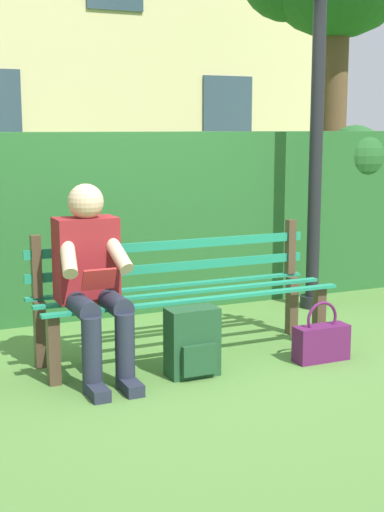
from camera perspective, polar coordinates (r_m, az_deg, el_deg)
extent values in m
plane|color=#517F38|center=(4.95, -0.48, -7.82)|extent=(60.00, 60.00, 0.00)
cube|color=#4C3828|center=(5.18, 9.87, -4.68)|extent=(0.07, 0.07, 0.43)
cube|color=#4C3828|center=(4.44, -10.75, -7.20)|extent=(0.07, 0.07, 0.43)
cube|color=#4C3828|center=(5.46, 7.80, -3.84)|extent=(0.07, 0.07, 0.43)
cube|color=#4C3828|center=(4.77, -11.76, -6.02)|extent=(0.07, 0.07, 0.43)
cube|color=#1E8460|center=(5.03, -1.53, -2.32)|extent=(2.03, 0.06, 0.02)
cube|color=#1E8460|center=(4.83, -0.49, -2.85)|extent=(2.03, 0.06, 0.02)
cube|color=#1E8460|center=(4.63, 0.65, -3.42)|extent=(2.03, 0.06, 0.02)
cube|color=#4C3828|center=(5.41, 7.68, 0.72)|extent=(0.06, 0.06, 0.40)
cube|color=#4C3828|center=(4.71, -12.06, -0.81)|extent=(0.06, 0.06, 0.40)
cube|color=#1E8460|center=(5.00, -1.49, -0.85)|extent=(2.03, 0.02, 0.06)
cube|color=#1E8460|center=(4.97, -1.50, 0.88)|extent=(2.03, 0.02, 0.06)
cube|color=maroon|center=(4.57, -8.25, -0.24)|extent=(0.38, 0.22, 0.52)
sphere|color=#D8AD8C|center=(4.50, -8.30, 4.22)|extent=(0.22, 0.22, 0.22)
cylinder|color=#232838|center=(4.45, -6.18, -3.62)|extent=(0.13, 0.42, 0.13)
cylinder|color=#232838|center=(4.40, -8.67, -3.86)|extent=(0.13, 0.42, 0.13)
cylinder|color=#232838|center=(4.33, -5.25, -7.38)|extent=(0.12, 0.12, 0.45)
cylinder|color=#232838|center=(4.27, -7.81, -7.67)|extent=(0.12, 0.12, 0.45)
cube|color=#232838|center=(4.32, -4.85, -10.08)|extent=(0.10, 0.24, 0.07)
cube|color=#232838|center=(4.26, -7.43, -10.41)|extent=(0.10, 0.24, 0.07)
cylinder|color=#D8AD8C|center=(4.47, -5.93, 0.38)|extent=(0.14, 0.32, 0.26)
cylinder|color=#D8AD8C|center=(4.39, -9.65, 0.11)|extent=(0.14, 0.32, 0.26)
cube|color=#B22626|center=(4.34, -7.27, -1.81)|extent=(0.20, 0.07, 0.13)
cube|color=#265B28|center=(6.30, -2.10, 2.94)|extent=(6.32, 0.62, 1.48)
sphere|color=#265B28|center=(7.11, 12.58, 7.69)|extent=(0.56, 0.56, 0.56)
cube|color=beige|center=(13.25, -8.18, 16.90)|extent=(7.75, 3.05, 6.24)
cube|color=#334756|center=(12.44, 2.80, 11.10)|extent=(0.90, 0.04, 1.20)
cube|color=#1E4728|center=(4.52, 0.02, -6.71)|extent=(0.32, 0.17, 0.43)
cube|color=#1E4728|center=(4.46, 0.59, -8.11)|extent=(0.22, 0.04, 0.19)
cylinder|color=#1E4728|center=(4.64, 0.58, -5.99)|extent=(0.04, 0.04, 0.26)
cylinder|color=#1E4728|center=(4.57, -1.60, -6.26)|extent=(0.04, 0.04, 0.26)
cube|color=#59194C|center=(4.90, 10.05, -6.71)|extent=(0.37, 0.14, 0.24)
torus|color=#59194C|center=(4.85, 10.11, -4.81)|extent=(0.23, 0.02, 0.23)
cylinder|color=brown|center=(9.81, 10.95, 10.06)|extent=(0.34, 0.34, 3.10)
cylinder|color=black|center=(6.32, 9.31, -3.52)|extent=(0.20, 0.20, 0.10)
cylinder|color=black|center=(6.15, 9.77, 12.40)|extent=(0.11, 0.11, 3.57)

